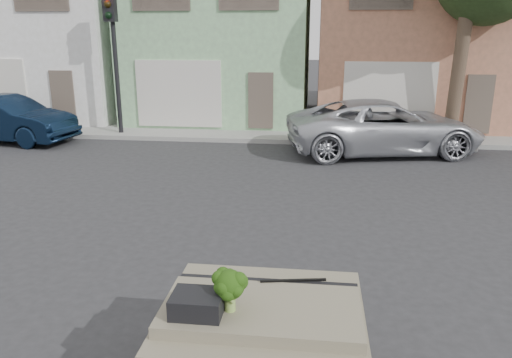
% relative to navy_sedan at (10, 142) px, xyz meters
% --- Properties ---
extents(ground_plane, '(120.00, 120.00, 0.00)m').
position_rel_navy_sedan_xyz_m(ground_plane, '(9.98, -8.26, 0.00)').
color(ground_plane, '#303033').
rests_on(ground_plane, ground).
extents(sidewalk, '(40.00, 3.00, 0.15)m').
position_rel_navy_sedan_xyz_m(sidewalk, '(9.98, 2.24, 0.07)').
color(sidewalk, gray).
rests_on(sidewalk, ground).
extents(townhouse_white, '(7.20, 8.20, 7.55)m').
position_rel_navy_sedan_xyz_m(townhouse_white, '(-1.02, 6.24, 3.77)').
color(townhouse_white, white).
rests_on(townhouse_white, ground).
extents(townhouse_mint, '(7.20, 8.20, 7.55)m').
position_rel_navy_sedan_xyz_m(townhouse_mint, '(6.48, 6.24, 3.77)').
color(townhouse_mint, '#94C891').
rests_on(townhouse_mint, ground).
extents(townhouse_tan, '(7.20, 8.20, 7.55)m').
position_rel_navy_sedan_xyz_m(townhouse_tan, '(13.98, 6.24, 3.77)').
color(townhouse_tan, '#B27357').
rests_on(townhouse_tan, ground).
extents(navy_sedan, '(4.94, 2.36, 1.56)m').
position_rel_navy_sedan_xyz_m(navy_sedan, '(0.00, 0.00, 0.00)').
color(navy_sedan, black).
rests_on(navy_sedan, ground).
extents(silver_pickup, '(6.38, 3.93, 1.65)m').
position_rel_navy_sedan_xyz_m(silver_pickup, '(12.54, -0.11, 0.00)').
color(silver_pickup, silver).
rests_on(silver_pickup, ground).
extents(traffic_signal, '(0.40, 0.40, 5.10)m').
position_rel_navy_sedan_xyz_m(traffic_signal, '(3.48, 1.24, 2.55)').
color(traffic_signal, black).
rests_on(traffic_signal, ground).
extents(tree_near, '(4.40, 4.00, 8.50)m').
position_rel_navy_sedan_xyz_m(tree_near, '(14.98, 1.54, 4.25)').
color(tree_near, '#223517').
rests_on(tree_near, ground).
extents(car_dashboard, '(2.00, 1.80, 1.12)m').
position_rel_navy_sedan_xyz_m(car_dashboard, '(9.98, -11.26, 0.56)').
color(car_dashboard, '#7B735C').
rests_on(car_dashboard, ground).
extents(instrument_hump, '(0.48, 0.38, 0.20)m').
position_rel_navy_sedan_xyz_m(instrument_hump, '(9.40, -11.61, 1.22)').
color(instrument_hump, black).
rests_on(instrument_hump, car_dashboard).
extents(wiper_arm, '(0.69, 0.15, 0.02)m').
position_rel_navy_sedan_xyz_m(wiper_arm, '(10.26, -10.88, 1.13)').
color(wiper_arm, black).
rests_on(wiper_arm, car_dashboard).
extents(broccoli, '(0.42, 0.42, 0.42)m').
position_rel_navy_sedan_xyz_m(broccoli, '(9.70, -11.52, 1.33)').
color(broccoli, '#1C390C').
rests_on(broccoli, car_dashboard).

